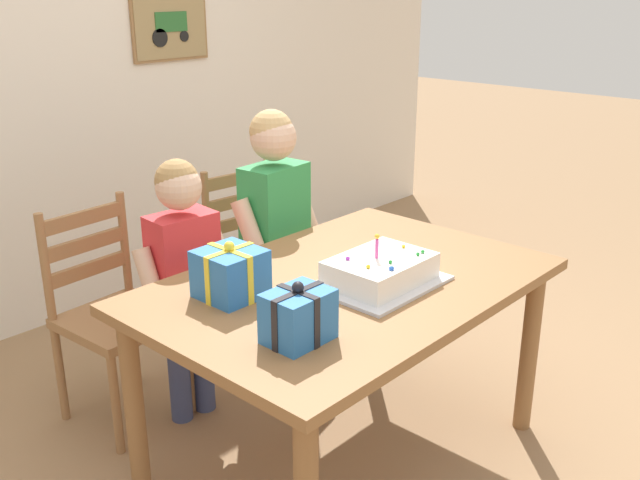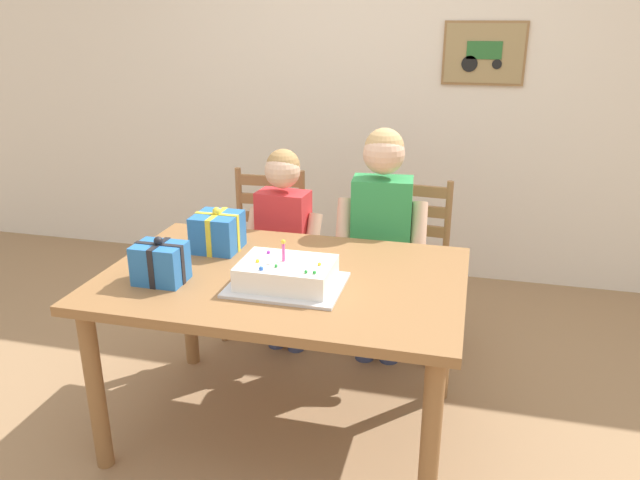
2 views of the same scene
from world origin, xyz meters
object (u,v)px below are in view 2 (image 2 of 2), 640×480
object	(u,v)px
gift_box_red_large	(218,232)
child_older	(381,227)
child_younger	(284,233)
chair_right	(406,265)
dining_table	(284,295)
chair_left	(265,252)
birthday_cake	(287,275)
gift_box_beside_cake	(160,263)

from	to	relation	value
gift_box_red_large	child_older	distance (m)	0.83
gift_box_red_large	child_younger	distance (m)	0.52
child_older	child_younger	distance (m)	0.52
chair_right	child_older	size ratio (longest dim) A/B	0.74
dining_table	child_older	world-z (taller)	child_older
chair_left	child_older	bearing A→B (deg)	-18.98
chair_right	child_younger	size ratio (longest dim) A/B	0.82
child_older	chair_right	bearing A→B (deg)	65.96
dining_table	chair_right	distance (m)	1.02
dining_table	child_older	size ratio (longest dim) A/B	1.18
chair_right	child_younger	world-z (taller)	child_younger
chair_right	dining_table	bearing A→B (deg)	-113.94
chair_left	child_younger	bearing A→B (deg)	-51.31
chair_right	chair_left	bearing A→B (deg)	180.00
birthday_cake	child_younger	size ratio (longest dim) A/B	0.39
child_older	child_younger	bearing A→B (deg)	179.97
gift_box_beside_cake	chair_left	world-z (taller)	gift_box_beside_cake
gift_box_beside_cake	dining_table	bearing A→B (deg)	23.03
dining_table	gift_box_red_large	distance (m)	0.46
gift_box_beside_cake	child_older	distance (m)	1.15
gift_box_red_large	chair_left	size ratio (longest dim) A/B	0.22
gift_box_red_large	dining_table	bearing A→B (deg)	-28.49
dining_table	child_younger	bearing A→B (deg)	107.46
chair_left	child_younger	xyz separation A→B (m)	(0.19, -0.24, 0.22)
gift_box_beside_cake	child_older	size ratio (longest dim) A/B	0.16
dining_table	gift_box_beside_cake	distance (m)	0.52
gift_box_beside_cake	child_older	xyz separation A→B (m)	(0.75, 0.87, -0.07)
dining_table	chair_left	bearing A→B (deg)	113.90
chair_left	child_older	distance (m)	0.80
birthday_cake	child_older	world-z (taller)	child_older
dining_table	child_younger	distance (m)	0.71
gift_box_beside_cake	child_younger	bearing A→B (deg)	74.87
birthday_cake	gift_box_beside_cake	size ratio (longest dim) A/B	2.21
gift_box_beside_cake	chair_right	bearing A→B (deg)	52.37
chair_left	gift_box_red_large	bearing A→B (deg)	-87.13
gift_box_beside_cake	chair_right	size ratio (longest dim) A/B	0.22
dining_table	birthday_cake	bearing A→B (deg)	-65.70
chair_right	child_older	xyz separation A→B (m)	(-0.11, -0.24, 0.29)
dining_table	child_younger	xyz separation A→B (m)	(-0.21, 0.68, 0.02)
child_older	birthday_cake	bearing A→B (deg)	-107.63
gift_box_beside_cake	child_older	world-z (taller)	child_older
gift_box_red_large	gift_box_beside_cake	world-z (taller)	gift_box_red_large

